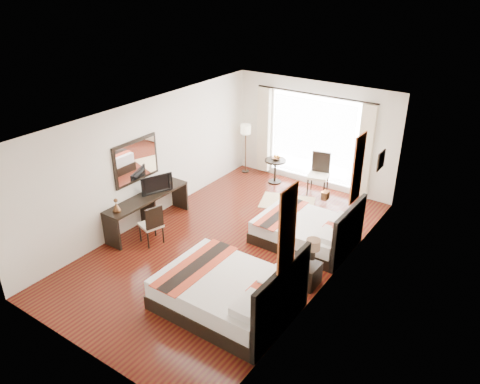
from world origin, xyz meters
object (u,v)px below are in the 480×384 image
Objects in this scene: bed_near at (229,293)px; console_desk at (148,211)px; television at (156,183)px; bed_far at (308,231)px; nightstand at (308,275)px; window_chair at (318,182)px; side_table at (275,171)px; floor_lamp at (246,133)px; desk_chair at (152,231)px; table_lamp at (313,246)px; vase at (304,264)px; fruit_bowl at (276,158)px.

console_desk is (-3.16, 1.27, 0.05)m from bed_near.
bed_far is at bearing -48.99° from television.
window_chair reaches higher than nightstand.
television is at bearing 86.00° from console_desk.
floor_lamp is at bearing 172.42° from side_table.
console_desk is 1.57× the size of floor_lamp.
window_chair is at bearing -96.44° from desk_chair.
console_desk is at bearing -176.92° from table_lamp.
bed_far reaches higher than vase.
side_table is (-2.83, 3.45, -0.45)m from table_lamp.
fruit_bowl is at bearing 3.72° from television.
television is at bearing -108.48° from fruit_bowl.
bed_far is at bearing 114.38° from vase.
nightstand is 0.69× the size of side_table.
bed_far is at bearing 8.13° from window_chair.
bed_near is at bearing -94.12° from television.
floor_lamp is at bearing 134.86° from vase.
table_lamp is (0.81, 1.48, 0.45)m from bed_near.
bed_far is 4.80× the size of table_lamp.
window_chair is (-1.56, 3.48, -0.45)m from table_lamp.
television is 1.16m from desk_chair.
desk_chair is (-3.42, -0.57, 0.06)m from nightstand.
floor_lamp reaches higher than nightstand.
console_desk is (-3.98, -0.21, -0.41)m from table_lamp.
bed_far is 2.46m from window_chair.
vase is at bearing -45.14° from floor_lamp.
desk_chair is (-2.60, 0.80, -0.05)m from bed_near.
window_chair is (-1.56, 3.81, -0.24)m from vase.
desk_chair is at bearing 162.98° from bed_near.
television is at bearing -36.92° from desk_chair.
console_desk is at bearing 178.46° from vase.
bed_near is at bearing -92.83° from bed_far.
fruit_bowl is at bearing 128.12° from nightstand.
television is 0.69× the size of window_chair.
vase is (0.82, 1.16, 0.24)m from bed_near.
desk_chair is at bearing -173.90° from vase.
nightstand is at bearing -51.88° from fruit_bowl.
bed_far is 4.10m from floor_lamp.
vase is at bearing 54.93° from bed_near.
television is (-3.28, -1.12, 0.68)m from bed_far.
television is 4.22m from window_chair.
side_table is at bearing 3.73° from television.
bed_near is 1.75m from table_lamp.
table_lamp is at bearing -42.69° from floor_lamp.
vase is at bearing -65.62° from bed_far.
desk_chair reaches higher than nightstand.
nightstand is 3.32× the size of vase.
floor_lamp is at bearing -105.42° from window_chair.
vase is at bearing -89.83° from table_lamp.
vase is 0.58× the size of fruit_bowl.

